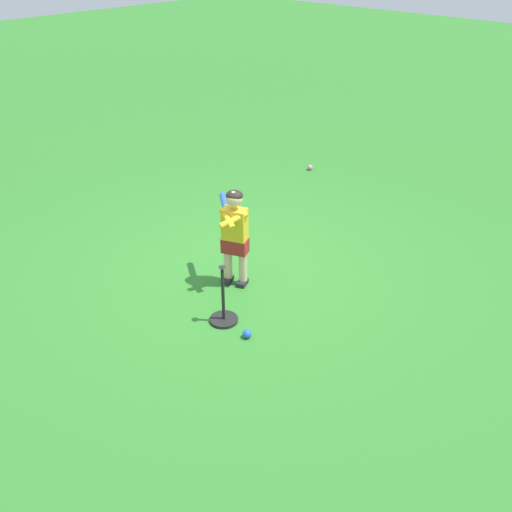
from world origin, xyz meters
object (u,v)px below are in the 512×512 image
at_px(child_batter, 234,229).
at_px(batting_tee, 224,312).
at_px(play_ball_behind_batter, 310,167).
at_px(play_ball_midfield, 247,334).

relative_size(child_batter, batting_tee, 1.74).
xyz_separation_m(child_batter, batting_tee, (0.57, 0.41, -0.55)).
distance_m(play_ball_behind_batter, batting_tee, 4.13).
xyz_separation_m(play_ball_behind_batter, batting_tee, (3.70, 1.84, 0.06)).
relative_size(play_ball_midfield, batting_tee, 0.14).
height_order(play_ball_midfield, batting_tee, batting_tee).
relative_size(play_ball_midfield, play_ball_behind_batter, 1.03).
relative_size(play_ball_behind_batter, batting_tee, 0.13).
height_order(child_batter, batting_tee, child_batter).
xyz_separation_m(child_batter, play_ball_behind_batter, (-3.12, -1.43, -0.61)).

